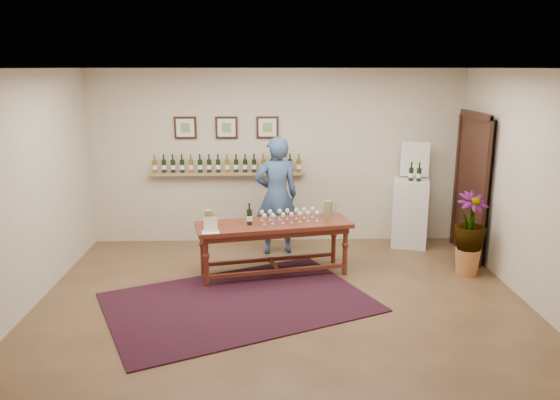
{
  "coord_description": "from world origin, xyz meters",
  "views": [
    {
      "loc": [
        -0.2,
        -6.21,
        2.81
      ],
      "look_at": [
        0.0,
        0.8,
        1.1
      ],
      "focal_mm": 35.0,
      "sensor_mm": 36.0,
      "label": 1
    }
  ],
  "objects_px": {
    "tasting_table": "(274,231)",
    "display_pedestal": "(410,213)",
    "person": "(277,196)",
    "potted_plant": "(469,234)"
  },
  "relations": [
    {
      "from": "potted_plant",
      "to": "tasting_table",
      "type": "bearing_deg",
      "value": 178.41
    },
    {
      "from": "potted_plant",
      "to": "person",
      "type": "relative_size",
      "value": 0.55
    },
    {
      "from": "tasting_table",
      "to": "display_pedestal",
      "type": "xyz_separation_m",
      "value": [
        2.21,
        1.23,
        -0.1
      ]
    },
    {
      "from": "display_pedestal",
      "to": "potted_plant",
      "type": "height_order",
      "value": "display_pedestal"
    },
    {
      "from": "display_pedestal",
      "to": "person",
      "type": "xyz_separation_m",
      "value": [
        -2.15,
        -0.31,
        0.37
      ]
    },
    {
      "from": "tasting_table",
      "to": "display_pedestal",
      "type": "distance_m",
      "value": 2.53
    },
    {
      "from": "tasting_table",
      "to": "potted_plant",
      "type": "relative_size",
      "value": 2.19
    },
    {
      "from": "display_pedestal",
      "to": "person",
      "type": "bearing_deg",
      "value": -171.92
    },
    {
      "from": "potted_plant",
      "to": "display_pedestal",
      "type": "bearing_deg",
      "value": 110.08
    },
    {
      "from": "tasting_table",
      "to": "display_pedestal",
      "type": "relative_size",
      "value": 2.04
    }
  ]
}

